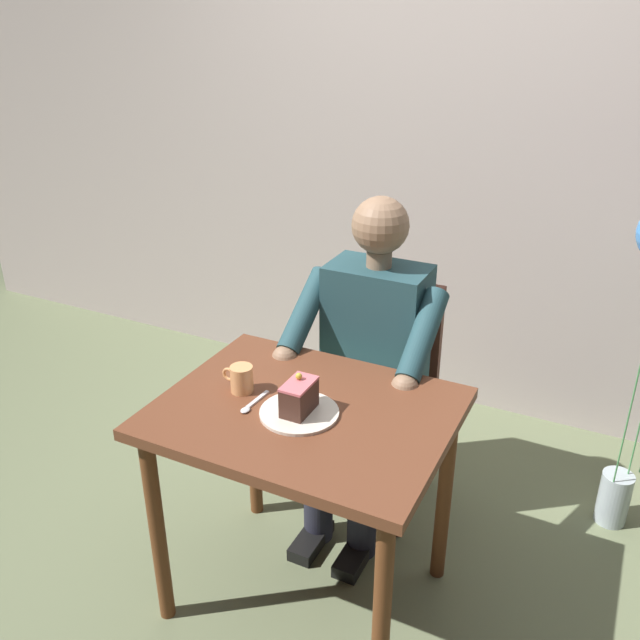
% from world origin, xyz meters
% --- Properties ---
extents(ground_plane, '(14.00, 14.00, 0.00)m').
position_xyz_m(ground_plane, '(0.00, 0.00, 0.00)').
color(ground_plane, '#6C7653').
extents(cafe_rear_panel, '(6.40, 0.12, 3.00)m').
position_xyz_m(cafe_rear_panel, '(0.00, -1.54, 1.50)').
color(cafe_rear_panel, '#B9A9A4').
rests_on(cafe_rear_panel, ground).
extents(dining_table, '(0.87, 0.69, 0.76)m').
position_xyz_m(dining_table, '(0.00, 0.00, 0.64)').
color(dining_table, brown).
rests_on(dining_table, ground).
extents(chair, '(0.42, 0.42, 0.89)m').
position_xyz_m(chair, '(0.00, -0.66, 0.49)').
color(chair, '#592E22').
rests_on(chair, ground).
extents(seated_person, '(0.53, 0.58, 1.27)m').
position_xyz_m(seated_person, '(0.00, -0.49, 0.66)').
color(seated_person, '#25484F').
rests_on(seated_person, ground).
extents(dessert_plate, '(0.24, 0.24, 0.01)m').
position_xyz_m(dessert_plate, '(-0.00, 0.04, 0.76)').
color(dessert_plate, silver).
rests_on(dessert_plate, dining_table).
extents(cake_slice, '(0.07, 0.12, 0.12)m').
position_xyz_m(cake_slice, '(-0.00, 0.04, 0.81)').
color(cake_slice, '#44281F').
rests_on(cake_slice, dessert_plate).
extents(coffee_cup, '(0.11, 0.07, 0.09)m').
position_xyz_m(coffee_cup, '(0.22, -0.00, 0.80)').
color(coffee_cup, '#E19C60').
rests_on(coffee_cup, dining_table).
extents(dessert_spoon, '(0.03, 0.14, 0.01)m').
position_xyz_m(dessert_spoon, '(0.15, 0.06, 0.76)').
color(dessert_spoon, silver).
rests_on(dessert_spoon, dining_table).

